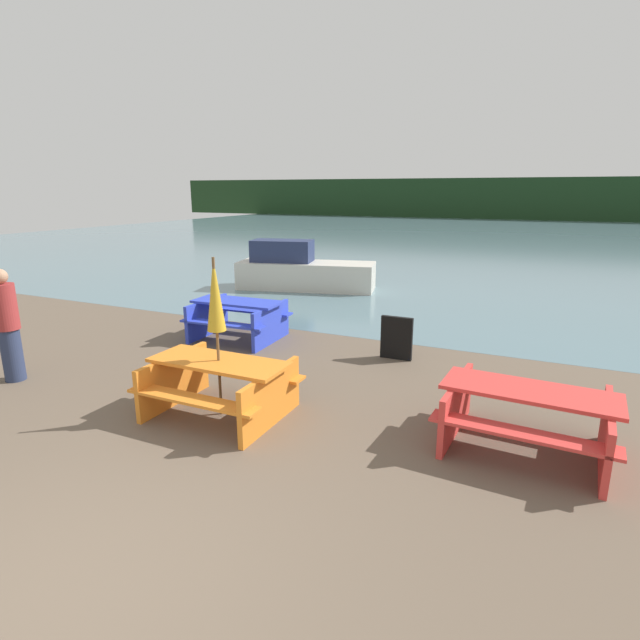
{
  "coord_description": "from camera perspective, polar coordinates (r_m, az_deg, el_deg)",
  "views": [
    {
      "loc": [
        3.0,
        -1.88,
        2.85
      ],
      "look_at": [
        -0.21,
        5.04,
        0.85
      ],
      "focal_mm": 28.0,
      "sensor_mm": 36.0,
      "label": 1
    }
  ],
  "objects": [
    {
      "name": "ground_plane",
      "position": [
        4.54,
        -28.24,
        -26.19
      ],
      "size": [
        60.0,
        60.0,
        0.0
      ],
      "primitive_type": "plane",
      "color": "brown"
    },
    {
      "name": "water",
      "position": [
        34.18,
        20.01,
        9.02
      ],
      "size": [
        60.0,
        50.0,
        0.0
      ],
      "color": "slate",
      "rests_on": "ground_plane"
    },
    {
      "name": "far_treeline",
      "position": [
        54.02,
        22.26,
        12.71
      ],
      "size": [
        80.0,
        1.6,
        4.0
      ],
      "color": "#193319",
      "rests_on": "water"
    },
    {
      "name": "picnic_table_orange",
      "position": [
        6.6,
        -11.38,
        -6.91
      ],
      "size": [
        1.8,
        1.39,
        0.74
      ],
      "rotation": [
        0.0,
        0.0,
        -0.0
      ],
      "color": "orange",
      "rests_on": "ground_plane"
    },
    {
      "name": "picnic_table_red",
      "position": [
        6.09,
        22.61,
        -9.71
      ],
      "size": [
        1.92,
        1.48,
        0.72
      ],
      "rotation": [
        0.0,
        0.0,
        -0.06
      ],
      "color": "red",
      "rests_on": "ground_plane"
    },
    {
      "name": "picnic_table_blue",
      "position": [
        9.84,
        -9.35,
        0.46
      ],
      "size": [
        1.78,
        1.45,
        0.77
      ],
      "rotation": [
        0.0,
        0.0,
        0.04
      ],
      "color": "blue",
      "rests_on": "ground_plane"
    },
    {
      "name": "umbrella_gold",
      "position": [
        6.28,
        -11.89,
        2.63
      ],
      "size": [
        0.23,
        0.23,
        2.06
      ],
      "color": "brown",
      "rests_on": "ground_plane"
    },
    {
      "name": "boat",
      "position": [
        14.77,
        -2.13,
        5.66
      ],
      "size": [
        4.17,
        2.16,
        1.42
      ],
      "rotation": [
        0.0,
        0.0,
        0.23
      ],
      "color": "beige",
      "rests_on": "water"
    },
    {
      "name": "person",
      "position": [
        8.84,
        -32.12,
        -0.55
      ],
      "size": [
        0.35,
        0.35,
        1.73
      ],
      "color": "#283351",
      "rests_on": "ground_plane"
    },
    {
      "name": "signboard",
      "position": [
        8.68,
        8.74,
        -2.05
      ],
      "size": [
        0.55,
        0.08,
        0.75
      ],
      "color": "black",
      "rests_on": "ground_plane"
    }
  ]
}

